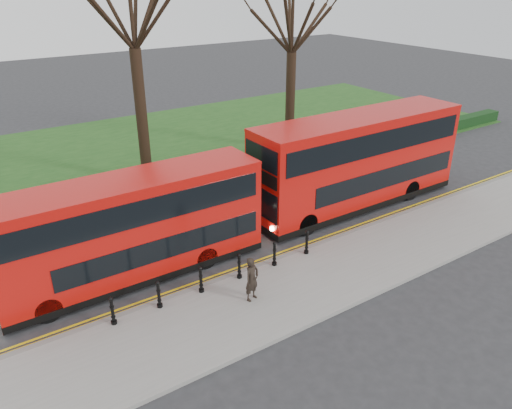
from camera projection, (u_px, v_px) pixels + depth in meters
ground at (201, 273)px, 19.66m from camera, size 120.00×120.00×0.00m
pavement at (241, 310)px, 17.38m from camera, size 60.00×4.00×0.15m
kerb at (213, 283)px, 18.88m from camera, size 60.00×0.25×0.16m
grass_verge at (86, 162)px, 30.93m from camera, size 60.00×18.00×0.06m
hedge at (135, 203)px, 24.61m from camera, size 60.00×0.90×0.80m
yellow_line_outer at (209, 281)px, 19.14m from camera, size 60.00×0.10×0.01m
yellow_line_inner at (207, 278)px, 19.29m from camera, size 60.00×0.10×0.01m
tree_right at (293, 17)px, 29.72m from camera, size 7.32×7.32×11.43m
bollard_row at (221, 273)px, 18.45m from camera, size 8.36×0.15×1.00m
bus_lead at (133, 229)px, 18.66m from camera, size 10.13×2.33×4.03m
bus_rear at (358, 162)px, 24.47m from camera, size 11.56×2.65×4.60m
pedestrian at (252, 279)px, 17.49m from camera, size 0.70×0.56×1.66m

